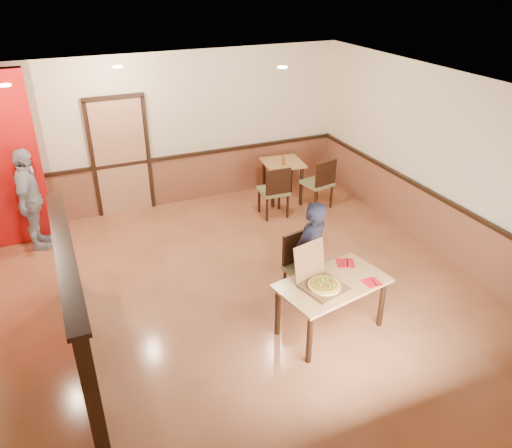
# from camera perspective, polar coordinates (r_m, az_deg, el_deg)

# --- Properties ---
(floor) EXTENTS (7.00, 7.00, 0.00)m
(floor) POSITION_cam_1_polar(r_m,az_deg,el_deg) (6.94, -2.51, -8.88)
(floor) COLOR #C6764D
(floor) RESTS_ON ground
(ceiling) EXTENTS (7.00, 7.00, 0.00)m
(ceiling) POSITION_cam_1_polar(r_m,az_deg,el_deg) (5.73, -3.10, 14.20)
(ceiling) COLOR black
(ceiling) RESTS_ON wall_back
(wall_back) EXTENTS (7.00, 0.00, 7.00)m
(wall_back) POSITION_cam_1_polar(r_m,az_deg,el_deg) (9.34, -10.61, 10.26)
(wall_back) COLOR beige
(wall_back) RESTS_ON floor
(wall_right) EXTENTS (0.00, 7.00, 7.00)m
(wall_right) POSITION_cam_1_polar(r_m,az_deg,el_deg) (8.02, 21.39, 5.84)
(wall_right) COLOR beige
(wall_right) RESTS_ON floor
(wainscot_back) EXTENTS (7.00, 0.04, 0.90)m
(wainscot_back) POSITION_cam_1_polar(r_m,az_deg,el_deg) (9.64, -10.08, 4.83)
(wainscot_back) COLOR brown
(wainscot_back) RESTS_ON floor
(chair_rail_back) EXTENTS (7.00, 0.06, 0.06)m
(chair_rail_back) POSITION_cam_1_polar(r_m,az_deg,el_deg) (9.45, -10.29, 7.41)
(chair_rail_back) COLOR black
(chair_rail_back) RESTS_ON wall_back
(wainscot_right) EXTENTS (0.04, 7.00, 0.90)m
(wainscot_right) POSITION_cam_1_polar(r_m,az_deg,el_deg) (8.37, 20.13, -0.20)
(wainscot_right) COLOR brown
(wainscot_right) RESTS_ON floor
(chair_rail_right) EXTENTS (0.06, 7.00, 0.06)m
(chair_rail_right) POSITION_cam_1_polar(r_m,az_deg,el_deg) (8.16, 20.56, 2.69)
(chair_rail_right) COLOR black
(chair_rail_right) RESTS_ON wall_right
(back_door) EXTENTS (0.90, 0.06, 2.10)m
(back_door) POSITION_cam_1_polar(r_m,az_deg,el_deg) (9.28, -15.18, 7.36)
(back_door) COLOR tan
(back_door) RESTS_ON wall_back
(booth_partition) EXTENTS (0.20, 3.10, 1.44)m
(booth_partition) POSITION_cam_1_polar(r_m,az_deg,el_deg) (6.07, -20.02, -8.32)
(booth_partition) COLOR black
(booth_partition) RESTS_ON floor
(spot_a) EXTENTS (0.14, 0.14, 0.02)m
(spot_a) POSITION_cam_1_polar(r_m,az_deg,el_deg) (7.16, -26.75, 13.99)
(spot_a) COLOR beige
(spot_a) RESTS_ON ceiling
(spot_b) EXTENTS (0.14, 0.14, 0.02)m
(spot_b) POSITION_cam_1_polar(r_m,az_deg,el_deg) (7.92, -15.54, 16.94)
(spot_b) COLOR beige
(spot_b) RESTS_ON ceiling
(spot_c) EXTENTS (0.14, 0.14, 0.02)m
(spot_c) POSITION_cam_1_polar(r_m,az_deg,el_deg) (7.63, 3.05, 17.47)
(spot_c) COLOR beige
(spot_c) RESTS_ON ceiling
(main_table) EXTENTS (1.46, 1.01, 0.72)m
(main_table) POSITION_cam_1_polar(r_m,az_deg,el_deg) (6.19, 8.67, -7.39)
(main_table) COLOR tan
(main_table) RESTS_ON floor
(diner_chair) EXTENTS (0.55, 0.55, 0.95)m
(diner_chair) POSITION_cam_1_polar(r_m,az_deg,el_deg) (6.78, 5.33, -4.64)
(diner_chair) COLOR olive
(diner_chair) RESTS_ON floor
(side_chair_left) EXTENTS (0.51, 0.51, 0.98)m
(side_chair_left) POSITION_cam_1_polar(r_m,az_deg,el_deg) (8.93, 2.18, 3.95)
(side_chair_left) COLOR olive
(side_chair_left) RESTS_ON floor
(side_chair_right) EXTENTS (0.57, 0.57, 0.98)m
(side_chair_right) POSITION_cam_1_polar(r_m,az_deg,el_deg) (9.34, 7.29, 4.83)
(side_chair_right) COLOR olive
(side_chair_right) RESTS_ON floor
(side_table) EXTENTS (0.81, 0.81, 0.78)m
(side_table) POSITION_cam_1_polar(r_m,az_deg,el_deg) (9.61, 3.05, 6.12)
(side_table) COLOR tan
(side_table) RESTS_ON floor
(diner) EXTENTS (0.65, 0.56, 1.51)m
(diner) POSITION_cam_1_polar(r_m,az_deg,el_deg) (6.56, 6.25, -3.49)
(diner) COLOR black
(diner) RESTS_ON floor
(passerby) EXTENTS (0.61, 1.05, 1.67)m
(passerby) POSITION_cam_1_polar(r_m,az_deg,el_deg) (8.57, -24.36, 2.50)
(passerby) COLOR #9B9BA3
(passerby) RESTS_ON floor
(pizza_box) EXTENTS (0.58, 0.64, 0.49)m
(pizza_box) POSITION_cam_1_polar(r_m,az_deg,el_deg) (5.99, 7.48, -6.65)
(pizza_box) COLOR brown
(pizza_box) RESTS_ON main_table
(pizza) EXTENTS (0.49, 0.49, 0.03)m
(pizza) POSITION_cam_1_polar(r_m,az_deg,el_deg) (5.97, 7.81, -6.99)
(pizza) COLOR #F5CF59
(pizza) RESTS_ON pizza_box
(napkin_near) EXTENTS (0.20, 0.20, 0.01)m
(napkin_near) POSITION_cam_1_polar(r_m,az_deg,el_deg) (6.20, 13.10, -6.53)
(napkin_near) COLOR red
(napkin_near) RESTS_ON main_table
(napkin_far) EXTENTS (0.30, 0.30, 0.01)m
(napkin_far) POSITION_cam_1_polar(r_m,az_deg,el_deg) (6.51, 10.18, -4.43)
(napkin_far) COLOR red
(napkin_far) RESTS_ON main_table
(condiment) EXTENTS (0.06, 0.06, 0.15)m
(condiment) POSITION_cam_1_polar(r_m,az_deg,el_deg) (9.39, 3.15, 7.25)
(condiment) COLOR brown
(condiment) RESTS_ON side_table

